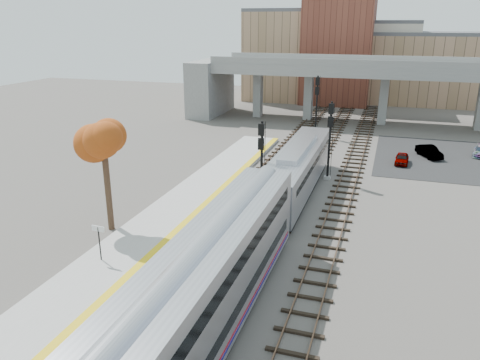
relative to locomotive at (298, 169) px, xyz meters
The scene contains 16 objects.
ground 12.23m from the locomotive, 94.77° to the right, with size 160.00×160.00×0.00m, color #47423D.
platform 14.69m from the locomotive, 124.57° to the right, with size 4.50×60.00×0.35m, color #9E9E99.
yellow_strip 13.69m from the locomotive, 117.94° to the right, with size 0.70×60.00×0.01m, color yellow.
tracks 2.26m from the locomotive, 97.23° to the left, with size 10.70×95.00×0.25m.
overpass 33.44m from the locomotive, 83.23° to the left, with size 54.00×12.00×9.50m.
buildings_far 54.88m from the locomotive, 89.73° to the left, with size 43.00×21.00×20.60m.
parking_lot 20.76m from the locomotive, 50.95° to the left, with size 14.00×18.00×0.04m, color black.
locomotive is the anchor object (origin of this frame).
coach 22.61m from the locomotive, 90.00° to the right, with size 3.03×25.00×5.00m.
signal_mast_near 4.94m from the locomotive, 116.13° to the right, with size 0.60×0.64×7.14m.
signal_mast_mid 5.35m from the locomotive, 67.08° to the left, with size 0.60×0.64×7.46m.
signal_mast_far 22.71m from the locomotive, 95.32° to the left, with size 0.60×0.64×7.81m.
station_sign 18.64m from the locomotive, 118.91° to the right, with size 0.90×0.10×2.27m.
tree 16.75m from the locomotive, 134.64° to the right, with size 3.60×3.60×8.88m.
car_a 15.17m from the locomotive, 54.31° to the left, with size 1.33×3.32×1.13m, color #99999E.
car_b 19.76m from the locomotive, 53.62° to the left, with size 1.36×3.91×1.29m, color #99999E.
Camera 1 is at (8.17, -26.29, 14.36)m, focal length 35.00 mm.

